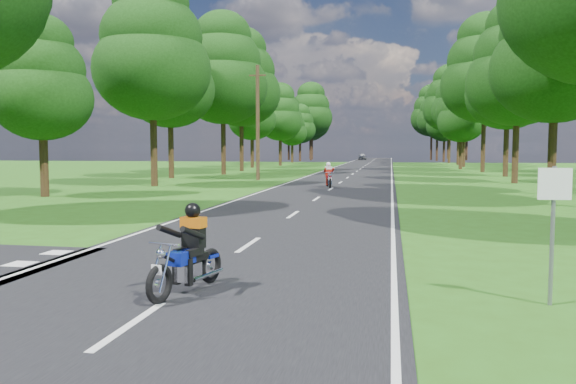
# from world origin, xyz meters

# --- Properties ---
(ground) EXTENTS (160.00, 160.00, 0.00)m
(ground) POSITION_xyz_m (0.00, 0.00, 0.00)
(ground) COLOR #265212
(ground) RESTS_ON ground
(main_road) EXTENTS (7.00, 140.00, 0.02)m
(main_road) POSITION_xyz_m (0.00, 50.00, 0.01)
(main_road) COLOR black
(main_road) RESTS_ON ground
(road_markings) EXTENTS (7.40, 140.00, 0.01)m
(road_markings) POSITION_xyz_m (-0.14, 48.13, 0.02)
(road_markings) COLOR silver
(road_markings) RESTS_ON main_road
(treeline) EXTENTS (40.00, 115.35, 14.78)m
(treeline) POSITION_xyz_m (1.43, 60.06, 8.25)
(treeline) COLOR black
(treeline) RESTS_ON ground
(telegraph_pole) EXTENTS (1.20, 0.26, 8.00)m
(telegraph_pole) POSITION_xyz_m (-6.00, 28.00, 4.07)
(telegraph_pole) COLOR #382616
(telegraph_pole) RESTS_ON ground
(road_sign) EXTENTS (0.45, 0.07, 2.00)m
(road_sign) POSITION_xyz_m (5.50, -2.01, 1.34)
(road_sign) COLOR slate
(road_sign) RESTS_ON ground
(rider_near_blue) EXTENTS (0.93, 1.75, 1.39)m
(rider_near_blue) POSITION_xyz_m (0.13, -2.34, 0.71)
(rider_near_blue) COLOR #0E1F9B
(rider_near_blue) RESTS_ON main_road
(rider_far_red) EXTENTS (0.92, 1.81, 1.44)m
(rider_far_red) POSITION_xyz_m (-0.26, 21.29, 0.74)
(rider_far_red) COLOR maroon
(rider_far_red) RESTS_ON main_road
(distant_car) EXTENTS (1.98, 3.81, 1.24)m
(distant_car) POSITION_xyz_m (-2.30, 99.18, 0.64)
(distant_car) COLOR #A7AAAE
(distant_car) RESTS_ON main_road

